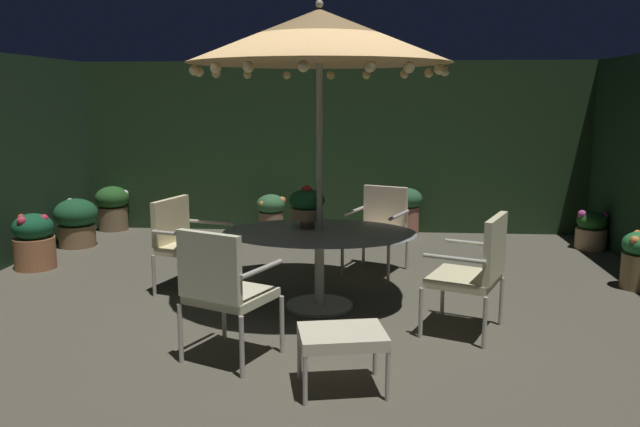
# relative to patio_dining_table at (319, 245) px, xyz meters

# --- Properties ---
(ground_plane) EXTENTS (7.90, 7.83, 0.02)m
(ground_plane) POSITION_rel_patio_dining_table_xyz_m (-0.09, -0.14, -0.61)
(ground_plane) COLOR #544F41
(hedge_backdrop_rear) EXTENTS (7.90, 0.30, 2.46)m
(hedge_backdrop_rear) POSITION_rel_patio_dining_table_xyz_m (-0.09, 3.63, 0.62)
(hedge_backdrop_rear) COLOR #1D3119
(hedge_backdrop_rear) RESTS_ON ground_plane
(patio_dining_table) EXTENTS (1.81, 1.32, 0.74)m
(patio_dining_table) POSITION_rel_patio_dining_table_xyz_m (0.00, 0.00, 0.00)
(patio_dining_table) COLOR #B9B5A3
(patio_dining_table) RESTS_ON ground_plane
(patio_umbrella) EXTENTS (2.35, 2.35, 2.79)m
(patio_umbrella) POSITION_rel_patio_dining_table_xyz_m (-0.00, -0.00, 1.88)
(patio_umbrella) COLOR #B2B7A4
(patio_umbrella) RESTS_ON ground_plane
(centerpiece_planter) EXTENTS (0.34, 0.34, 0.40)m
(centerpiece_planter) POSITION_rel_patio_dining_table_xyz_m (-0.13, 0.16, 0.35)
(centerpiece_planter) COLOR tan
(centerpiece_planter) RESTS_ON patio_dining_table
(patio_chair_north) EXTENTS (0.77, 0.80, 0.94)m
(patio_chair_north) POSITION_rel_patio_dining_table_xyz_m (-1.40, 0.44, -0.06)
(patio_chair_north) COLOR #BCB2A5
(patio_chair_north) RESTS_ON ground_plane
(patio_chair_northeast) EXTENTS (0.76, 0.75, 1.02)m
(patio_chair_northeast) POSITION_rel_patio_dining_table_xyz_m (-0.61, -1.33, -0.00)
(patio_chair_northeast) COLOR #B9B1A6
(patio_chair_northeast) RESTS_ON ground_plane
(patio_chair_east) EXTENTS (0.76, 0.80, 1.01)m
(patio_chair_east) POSITION_rel_patio_dining_table_xyz_m (1.35, -0.58, -0.03)
(patio_chair_east) COLOR #B6B5A4
(patio_chair_east) RESTS_ON ground_plane
(patio_chair_southeast) EXTENTS (0.77, 0.79, 0.95)m
(patio_chair_southeast) POSITION_rel_patio_dining_table_xyz_m (0.57, 1.35, -0.06)
(patio_chair_southeast) COLOR #B7AEAC
(patio_chair_southeast) RESTS_ON ground_plane
(ottoman_footrest) EXTENTS (0.65, 0.54, 0.42)m
(ottoman_footrest) POSITION_rel_patio_dining_table_xyz_m (0.29, -1.72, -0.24)
(ottoman_footrest) COLOR #B6B1A4
(ottoman_footrest) RESTS_ON ground_plane
(potted_plant_back_right) EXTENTS (0.37, 0.37, 0.60)m
(potted_plant_back_right) POSITION_rel_patio_dining_table_xyz_m (3.24, 0.85, -0.28)
(potted_plant_back_right) COLOR olive
(potted_plant_back_right) RESTS_ON ground_plane
(potted_plant_left_far) EXTENTS (0.46, 0.46, 0.64)m
(potted_plant_left_far) POSITION_rel_patio_dining_table_xyz_m (-3.39, 1.14, -0.28)
(potted_plant_left_far) COLOR #AD6A44
(potted_plant_left_far) RESTS_ON ground_plane
(potted_plant_back_center) EXTENTS (0.40, 0.39, 0.52)m
(potted_plant_back_center) POSITION_rel_patio_dining_table_xyz_m (3.35, 2.63, -0.35)
(potted_plant_back_center) COLOR tan
(potted_plant_back_center) RESTS_ON ground_plane
(potted_plant_left_near) EXTENTS (0.42, 0.41, 0.59)m
(potted_plant_left_near) POSITION_rel_patio_dining_table_xyz_m (-0.94, 3.11, -0.28)
(potted_plant_left_near) COLOR #836247
(potted_plant_left_near) RESTS_ON ground_plane
(potted_plant_right_far) EXTENTS (0.49, 0.49, 0.65)m
(potted_plant_right_far) POSITION_rel_patio_dining_table_xyz_m (-3.34, 3.32, -0.25)
(potted_plant_right_far) COLOR #7D6244
(potted_plant_right_far) RESTS_ON ground_plane
(potted_plant_back_left) EXTENTS (0.56, 0.56, 0.64)m
(potted_plant_back_left) POSITION_rel_patio_dining_table_xyz_m (-3.40, 2.25, -0.26)
(potted_plant_back_left) COLOR olive
(potted_plant_back_left) RESTS_ON ground_plane
(potted_plant_front_corner) EXTENTS (0.43, 0.43, 0.68)m
(potted_plant_front_corner) POSITION_rel_patio_dining_table_xyz_m (0.99, 3.26, -0.22)
(potted_plant_front_corner) COLOR #A26250
(potted_plant_front_corner) RESTS_ON ground_plane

